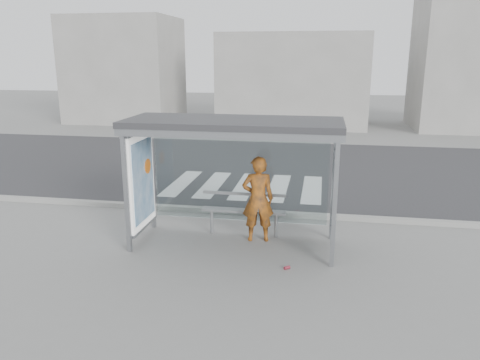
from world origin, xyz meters
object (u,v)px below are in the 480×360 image
(bus_shelter, at_px, (216,150))
(soda_can, at_px, (287,268))
(person, at_px, (258,199))
(bench, at_px, (244,211))

(bus_shelter, relative_size, soda_can, 36.94)
(person, xyz_separation_m, soda_can, (0.73, -1.31, -0.89))
(bench, bearing_deg, bus_shelter, -132.74)
(bus_shelter, bearing_deg, soda_can, -33.53)
(person, bearing_deg, bus_shelter, 7.50)
(bus_shelter, xyz_separation_m, person, (0.83, 0.27, -1.07))
(bus_shelter, relative_size, person, 2.32)
(person, bearing_deg, bench, -46.66)
(bench, bearing_deg, soda_can, -55.29)
(bench, xyz_separation_m, soda_can, (1.08, -1.55, -0.53))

